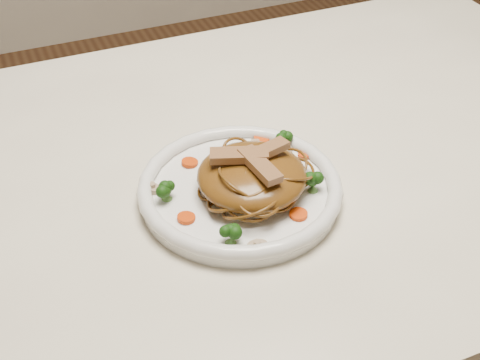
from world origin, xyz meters
name	(u,v)px	position (x,y,z in m)	size (l,w,h in m)	color
table	(275,201)	(0.00, 0.00, 0.65)	(1.20, 0.80, 0.75)	white
plate	(240,193)	(-0.09, -0.08, 0.76)	(0.26, 0.26, 0.02)	white
noodle_mound	(252,176)	(-0.08, -0.09, 0.79)	(0.14, 0.14, 0.05)	brown
chicken_a	(265,151)	(-0.06, -0.08, 0.82)	(0.06, 0.02, 0.01)	#9E6E4A
chicken_b	(239,155)	(-0.09, -0.08, 0.82)	(0.07, 0.02, 0.01)	#9E6E4A
chicken_c	(260,165)	(-0.08, -0.11, 0.82)	(0.07, 0.02, 0.01)	#9E6E4A
broccoli_0	(284,138)	(0.00, -0.02, 0.78)	(0.03, 0.03, 0.03)	#17460E
broccoli_1	(166,189)	(-0.19, -0.06, 0.78)	(0.03, 0.03, 0.03)	#17460E
broccoli_2	(231,234)	(-0.14, -0.17, 0.78)	(0.03, 0.03, 0.03)	#17460E
broccoli_3	(314,181)	(-0.01, -0.12, 0.78)	(0.03, 0.03, 0.03)	#17460E
carrot_0	(262,139)	(-0.02, 0.01, 0.77)	(0.02, 0.02, 0.01)	#CC3D07
carrot_1	(186,218)	(-0.18, -0.11, 0.77)	(0.02, 0.02, 0.01)	#CC3D07
carrot_2	(304,155)	(0.02, -0.05, 0.77)	(0.02, 0.02, 0.01)	#CC3D07
carrot_3	(190,163)	(-0.13, 0.00, 0.77)	(0.02, 0.02, 0.01)	#CC3D07
carrot_4	(298,214)	(-0.05, -0.16, 0.77)	(0.02, 0.02, 0.01)	#CC3D07
mushroom_0	(257,246)	(-0.12, -0.19, 0.77)	(0.03, 0.03, 0.01)	#C8B096
mushroom_1	(286,150)	(0.00, -0.03, 0.77)	(0.03, 0.03, 0.01)	#C8B096
mushroom_2	(152,188)	(-0.20, -0.04, 0.77)	(0.03, 0.03, 0.01)	#C8B096
mushroom_3	(257,145)	(-0.03, 0.00, 0.77)	(0.02, 0.02, 0.01)	#C8B096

